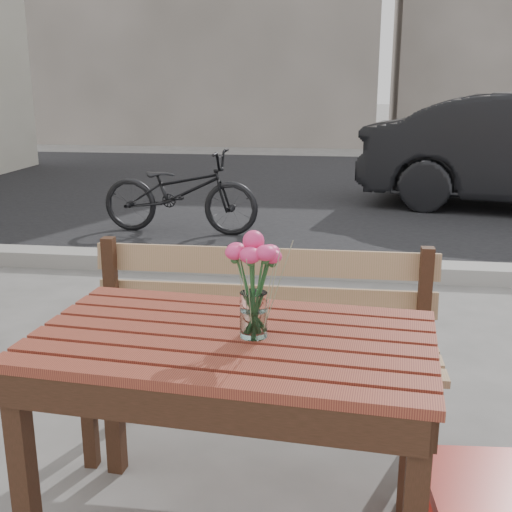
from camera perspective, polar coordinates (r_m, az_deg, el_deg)
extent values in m
cube|color=black|center=(8.85, 5.33, 5.92)|extent=(30.00, 8.00, 0.00)
cube|color=gray|center=(4.94, 3.01, -0.93)|extent=(30.00, 0.25, 0.12)
cube|color=maroon|center=(1.90, -2.13, -7.40)|extent=(1.22, 0.78, 0.03)
cube|color=black|center=(2.04, -19.91, -18.26)|extent=(0.06, 0.06, 0.69)
cube|color=black|center=(2.48, -12.61, -11.33)|extent=(0.06, 0.06, 0.69)
cube|color=black|center=(2.27, 13.61, -13.98)|extent=(0.06, 0.06, 0.69)
cube|color=#A38254|center=(2.47, 0.16, -8.72)|extent=(1.38, 0.39, 0.03)
cube|color=#A38254|center=(2.58, 0.73, -2.17)|extent=(1.37, 0.05, 0.37)
cube|color=black|center=(2.57, -14.71, -13.43)|extent=(0.05, 0.05, 0.45)
cube|color=black|center=(2.44, 15.04, -15.22)|extent=(0.05, 0.05, 0.45)
cube|color=black|center=(2.76, -12.58, -6.89)|extent=(0.05, 0.05, 0.83)
cube|color=black|center=(2.63, 14.46, -8.15)|extent=(0.05, 0.05, 0.83)
cube|color=red|center=(1.88, 21.46, -19.20)|extent=(0.43, 0.43, 0.04)
cylinder|color=white|center=(1.86, -0.22, -5.23)|extent=(0.08, 0.08, 0.13)
cylinder|color=#275E2E|center=(1.84, -0.22, -3.28)|extent=(0.05, 0.05, 0.27)
imported|color=black|center=(6.26, -6.78, 5.70)|extent=(1.57, 0.62, 0.81)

